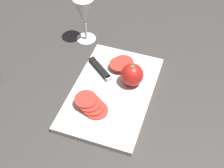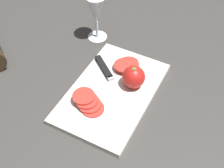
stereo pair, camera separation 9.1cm
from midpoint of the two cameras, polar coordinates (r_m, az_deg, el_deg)
name	(u,v)px [view 1 (the left image)]	position (r m, az deg, el deg)	size (l,w,h in m)	color
ground_plane	(115,110)	(0.90, -2.26, -5.00)	(3.00, 3.00, 0.00)	#383533
cutting_board	(112,92)	(0.94, -2.77, -1.71)	(0.37, 0.23, 0.02)	silver
wine_glass	(84,13)	(1.07, -7.58, 12.62)	(0.07, 0.07, 0.17)	silver
whole_tomato	(132,75)	(0.93, 0.91, 1.56)	(0.07, 0.07, 0.07)	red
knife	(105,75)	(0.97, -3.91, 1.44)	(0.19, 0.23, 0.01)	silver
tomato_slice_stack_near	(91,105)	(0.89, -6.76, -3.98)	(0.08, 0.10, 0.03)	red
tomato_slice_stack_far	(122,63)	(1.00, -0.84, 3.65)	(0.09, 0.07, 0.02)	red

